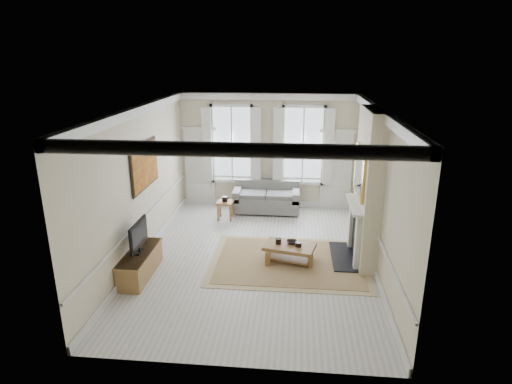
# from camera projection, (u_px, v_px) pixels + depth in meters

# --- Properties ---
(floor) EXTENTS (7.20, 7.20, 0.00)m
(floor) POSITION_uv_depth(u_px,v_px,m) (256.00, 258.00, 9.81)
(floor) COLOR #B7B5AD
(floor) RESTS_ON ground
(ceiling) EXTENTS (7.20, 7.20, 0.00)m
(ceiling) POSITION_uv_depth(u_px,v_px,m) (256.00, 108.00, 8.76)
(ceiling) COLOR white
(ceiling) RESTS_ON back_wall
(back_wall) EXTENTS (5.20, 0.00, 5.20)m
(back_wall) POSITION_uv_depth(u_px,v_px,m) (267.00, 151.00, 12.69)
(back_wall) COLOR beige
(back_wall) RESTS_ON floor
(left_wall) EXTENTS (0.00, 7.20, 7.20)m
(left_wall) POSITION_uv_depth(u_px,v_px,m) (140.00, 184.00, 9.51)
(left_wall) COLOR beige
(left_wall) RESTS_ON floor
(right_wall) EXTENTS (0.00, 7.20, 7.20)m
(right_wall) POSITION_uv_depth(u_px,v_px,m) (378.00, 191.00, 9.05)
(right_wall) COLOR beige
(right_wall) RESTS_ON floor
(window_left) EXTENTS (1.26, 0.20, 2.20)m
(window_left) POSITION_uv_depth(u_px,v_px,m) (232.00, 144.00, 12.67)
(window_left) COLOR #B2BCC6
(window_left) RESTS_ON back_wall
(window_right) EXTENTS (1.26, 0.20, 2.20)m
(window_right) POSITION_uv_depth(u_px,v_px,m) (303.00, 146.00, 12.49)
(window_right) COLOR #B2BCC6
(window_right) RESTS_ON back_wall
(door_left) EXTENTS (0.90, 0.08, 2.30)m
(door_left) POSITION_uv_depth(u_px,v_px,m) (200.00, 168.00, 13.00)
(door_left) COLOR silver
(door_left) RESTS_ON floor
(door_right) EXTENTS (0.90, 0.08, 2.30)m
(door_right) POSITION_uv_depth(u_px,v_px,m) (336.00, 171.00, 12.64)
(door_right) COLOR silver
(door_right) RESTS_ON floor
(painting) EXTENTS (0.05, 1.66, 1.06)m
(painting) POSITION_uv_depth(u_px,v_px,m) (145.00, 165.00, 9.68)
(painting) COLOR #B5841F
(painting) RESTS_ON left_wall
(chimney_breast) EXTENTS (0.35, 1.70, 3.38)m
(chimney_breast) POSITION_uv_depth(u_px,v_px,m) (368.00, 188.00, 9.25)
(chimney_breast) COLOR beige
(chimney_breast) RESTS_ON floor
(hearth) EXTENTS (0.55, 1.50, 0.05)m
(hearth) POSITION_uv_depth(u_px,v_px,m) (343.00, 257.00, 9.81)
(hearth) COLOR black
(hearth) RESTS_ON floor
(fireplace) EXTENTS (0.21, 1.45, 1.33)m
(fireplace) POSITION_uv_depth(u_px,v_px,m) (354.00, 229.00, 9.57)
(fireplace) COLOR silver
(fireplace) RESTS_ON floor
(mirror) EXTENTS (0.06, 1.26, 1.06)m
(mirror) POSITION_uv_depth(u_px,v_px,m) (359.00, 172.00, 9.16)
(mirror) COLOR gold
(mirror) RESTS_ON chimney_breast
(sofa) EXTENTS (1.92, 0.93, 0.87)m
(sofa) POSITION_uv_depth(u_px,v_px,m) (267.00, 199.00, 12.63)
(sofa) COLOR #5F5F5C
(sofa) RESTS_ON floor
(side_table) EXTENTS (0.47, 0.47, 0.52)m
(side_table) POSITION_uv_depth(u_px,v_px,m) (225.00, 205.00, 12.00)
(side_table) COLOR brown
(side_table) RESTS_ON floor
(rug) EXTENTS (3.50, 2.60, 0.02)m
(rug) POSITION_uv_depth(u_px,v_px,m) (289.00, 261.00, 9.62)
(rug) COLOR #A17B53
(rug) RESTS_ON floor
(coffee_table) EXTENTS (1.22, 0.88, 0.41)m
(coffee_table) POSITION_uv_depth(u_px,v_px,m) (289.00, 248.00, 9.52)
(coffee_table) COLOR brown
(coffee_table) RESTS_ON rug
(ceramic_pot_a) EXTENTS (0.13, 0.13, 0.13)m
(ceramic_pot_a) POSITION_uv_depth(u_px,v_px,m) (278.00, 241.00, 9.54)
(ceramic_pot_a) COLOR black
(ceramic_pot_a) RESTS_ON coffee_table
(ceramic_pot_b) EXTENTS (0.14, 0.14, 0.10)m
(ceramic_pot_b) POSITION_uv_depth(u_px,v_px,m) (299.00, 244.00, 9.41)
(ceramic_pot_b) COLOR black
(ceramic_pot_b) RESTS_ON coffee_table
(bowl) EXTENTS (0.25, 0.25, 0.06)m
(bowl) POSITION_uv_depth(u_px,v_px,m) (292.00, 242.00, 9.57)
(bowl) COLOR black
(bowl) RESTS_ON coffee_table
(tv_stand) EXTENTS (0.48, 1.51, 0.54)m
(tv_stand) POSITION_uv_depth(u_px,v_px,m) (140.00, 264.00, 8.95)
(tv_stand) COLOR brown
(tv_stand) RESTS_ON floor
(tv) EXTENTS (0.08, 0.90, 0.68)m
(tv) POSITION_uv_depth(u_px,v_px,m) (139.00, 235.00, 8.74)
(tv) COLOR black
(tv) RESTS_ON tv_stand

